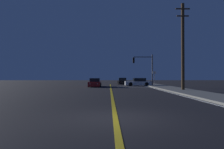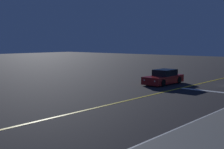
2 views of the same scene
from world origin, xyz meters
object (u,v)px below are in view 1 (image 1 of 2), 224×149
Objects in this scene: utility_pole_right at (183,46)px; car_following_oncoming_red at (95,83)px; car_parked_curb_black at (122,81)px; car_distant_tail_white at (138,82)px; traffic_signal_near_right at (145,65)px; street_sign_corner at (154,76)px.

car_following_oncoming_red is at bearing 137.03° from utility_pole_right.
car_parked_curb_black is 0.46× the size of utility_pole_right.
car_distant_tail_white is at bearing -158.83° from car_following_oncoming_red.
car_distant_tail_white is 8.18m from car_parked_curb_black.
car_following_oncoming_red is 0.88× the size of traffic_signal_near_right.
street_sign_corner is at bearing -160.63° from car_distant_tail_white.
utility_pole_right is (10.45, -9.73, 4.43)m from car_following_oncoming_red.
car_parked_curb_black is 1.85× the size of street_sign_corner.
car_following_oncoming_red is 1.88× the size of street_sign_corner.
car_following_oncoming_red is 8.69m from traffic_signal_near_right.
utility_pole_right is at bearing 102.12° from traffic_signal_near_right.
car_parked_curb_black is 21.54m from utility_pole_right.
car_parked_curb_black is at bearing 13.96° from car_distant_tail_white.
street_sign_corner is at bearing 169.30° from car_following_oncoming_red.
utility_pole_right reaches higher than car_following_oncoming_red.
utility_pole_right is 8.78m from street_sign_corner.
traffic_signal_near_right is at bearing -172.40° from car_following_oncoming_red.
traffic_signal_near_right reaches higher than street_sign_corner.
traffic_signal_near_right is 0.53× the size of utility_pole_right.
utility_pole_right is at bearing -76.32° from car_parked_curb_black.
car_parked_curb_black is at bearing -71.89° from traffic_signal_near_right.
car_following_oncoming_red is 14.95m from utility_pole_right.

